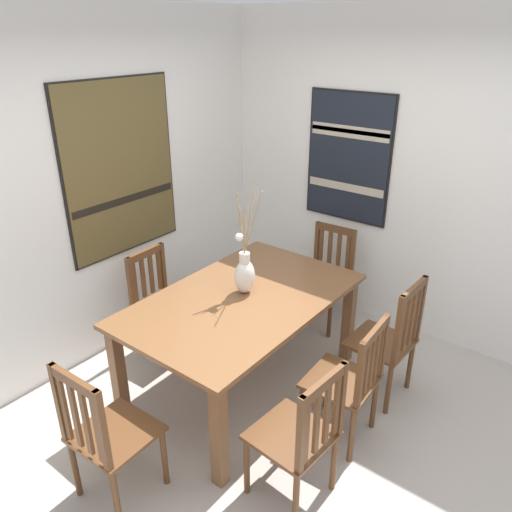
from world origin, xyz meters
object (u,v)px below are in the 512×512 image
object	(u,v)px
centerpiece_vase	(245,272)
chair_5	(350,379)
dining_table	(242,310)
chair_4	(326,275)
chair_3	(160,300)
painting_on_side_wall	(349,158)
chair_0	(301,434)
painting_on_back_wall	(120,169)
chair_1	(105,433)
chair_2	(389,339)

from	to	relation	value
centerpiece_vase	chair_5	distance (m)	1.02
dining_table	chair_4	size ratio (longest dim) A/B	1.92
chair_3	chair_4	bearing A→B (deg)	-34.62
dining_table	painting_on_side_wall	bearing A→B (deg)	1.53
chair_0	painting_on_back_wall	distance (m)	2.43
chair_5	chair_1	bearing A→B (deg)	146.09
dining_table	chair_3	bearing A→B (deg)	91.67
chair_4	painting_on_back_wall	xyz separation A→B (m)	(-1.19, 1.23, 1.03)
dining_table	painting_on_side_wall	size ratio (longest dim) A/B	1.53
chair_4	chair_2	bearing A→B (deg)	-125.56
chair_0	chair_5	size ratio (longest dim) A/B	1.02
chair_1	chair_5	distance (m)	1.51
chair_2	chair_3	xyz separation A→B (m)	(-0.60, 1.74, -0.03)
dining_table	centerpiece_vase	world-z (taller)	centerpiece_vase
dining_table	chair_0	world-z (taller)	chair_0
chair_4	painting_on_back_wall	bearing A→B (deg)	134.07
chair_3	chair_5	xyz separation A→B (m)	(0.04, -1.73, 0.01)
chair_2	chair_5	bearing A→B (deg)	178.49
chair_2	chair_1	bearing A→B (deg)	154.65
dining_table	chair_3	world-z (taller)	chair_3
chair_1	chair_5	world-z (taller)	chair_1
chair_1	painting_on_side_wall	world-z (taller)	painting_on_side_wall
chair_0	chair_2	bearing A→B (deg)	-0.17
painting_on_back_wall	chair_1	bearing A→B (deg)	-134.67
chair_4	chair_3	bearing A→B (deg)	145.38
chair_0	painting_on_side_wall	world-z (taller)	painting_on_side_wall
painting_on_side_wall	centerpiece_vase	bearing A→B (deg)	-179.73
chair_1	painting_on_back_wall	size ratio (longest dim) A/B	0.69
chair_0	chair_2	world-z (taller)	chair_2
dining_table	chair_2	world-z (taller)	chair_2
chair_1	chair_4	world-z (taller)	chair_1
dining_table	centerpiece_vase	xyz separation A→B (m)	(0.07, 0.03, 0.26)
centerpiece_vase	chair_5	xyz separation A→B (m)	(-0.06, -0.91, -0.46)
centerpiece_vase	chair_3	bearing A→B (deg)	96.69
chair_1	painting_on_side_wall	xyz separation A→B (m)	(2.78, 0.07, 0.99)
centerpiece_vase	painting_on_back_wall	world-z (taller)	painting_on_back_wall
chair_5	painting_on_back_wall	bearing A→B (deg)	90.04
chair_0	chair_4	xyz separation A→B (m)	(1.79, 0.89, -0.01)
chair_1	chair_5	bearing A→B (deg)	-33.91
chair_5	centerpiece_vase	bearing A→B (deg)	86.51
chair_1	chair_2	size ratio (longest dim) A/B	0.99
chair_2	painting_on_back_wall	xyz separation A→B (m)	(-0.56, 2.12, 1.01)
chair_0	chair_3	distance (m)	1.83
centerpiece_vase	chair_2	xyz separation A→B (m)	(0.50, -0.92, -0.45)
chair_2	painting_on_back_wall	distance (m)	2.42
chair_3	painting_on_back_wall	bearing A→B (deg)	84.03
chair_4	chair_5	bearing A→B (deg)	-143.69
chair_4	chair_1	bearing A→B (deg)	-179.21
centerpiece_vase	chair_4	xyz separation A→B (m)	(1.14, -0.03, -0.47)
chair_2	chair_4	world-z (taller)	chair_2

